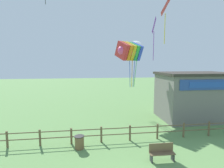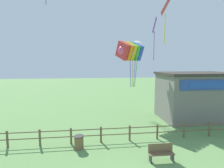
% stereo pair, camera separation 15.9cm
% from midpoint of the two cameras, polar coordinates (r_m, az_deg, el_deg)
% --- Properties ---
extents(wooden_fence, '(18.52, 0.14, 1.11)m').
position_cam_midpoint_polar(wooden_fence, '(12.73, 1.51, -15.59)').
color(wooden_fence, brown).
rests_on(wooden_fence, ground_plane).
extents(seaside_building, '(6.91, 4.63, 4.60)m').
position_cam_midpoint_polar(seaside_building, '(19.09, 25.73, -3.43)').
color(seaside_building, slate).
rests_on(seaside_building, ground_plane).
extents(park_bench_near_fence, '(1.43, 0.43, 0.98)m').
position_cam_midpoint_polar(park_bench_near_fence, '(10.89, 16.13, -20.62)').
color(park_bench_near_fence, brown).
rests_on(park_bench_near_fence, ground_plane).
extents(trash_bin, '(0.63, 0.63, 0.85)m').
position_cam_midpoint_polar(trash_bin, '(12.03, -10.35, -18.14)').
color(trash_bin, brown).
rests_on(trash_bin, ground_plane).
extents(kite_rainbow_parafoil, '(3.45, 3.13, 4.88)m').
position_cam_midpoint_polar(kite_rainbow_parafoil, '(18.85, 6.03, 10.67)').
color(kite_rainbow_parafoil, '#E54C8C').
extents(kite_white_delta, '(1.27, 1.12, 2.08)m').
position_cam_midpoint_polar(kite_white_delta, '(24.41, 8.53, 13.21)').
color(kite_white_delta, white).
extents(kite_purple_streamer, '(0.70, 1.04, 3.90)m').
position_cam_midpoint_polar(kite_purple_streamer, '(17.38, 13.96, 16.94)').
color(kite_purple_streamer, purple).
extents(kite_red_diamond, '(0.92, 1.04, 3.17)m').
position_cam_midpoint_polar(kite_red_diamond, '(14.04, 17.38, 21.84)').
color(kite_red_diamond, red).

